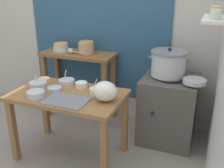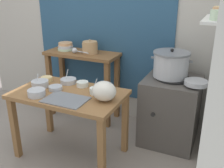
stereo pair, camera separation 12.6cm
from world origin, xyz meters
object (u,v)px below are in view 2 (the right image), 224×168
steamer_pot (171,64)px  clay_pot (90,47)px  prep_bowl_7 (37,93)px  prep_bowl_1 (47,79)px  plastic_bag (104,91)px  prep_bowl_0 (40,84)px  prep_bowl_4 (82,84)px  back_shelf_table (83,69)px  ladle (75,51)px  prep_bowl_3 (55,88)px  bowl_stack_enamel (66,47)px  wide_pan (196,83)px  prep_bowl_5 (95,90)px  serving_tray (66,100)px  prep_table (69,102)px  stove_block (170,110)px  prep_bowl_2 (68,81)px  prep_bowl_6 (103,86)px

steamer_pot → clay_pot: bearing=174.0°
steamer_pot → prep_bowl_7: bearing=-139.5°
clay_pot → prep_bowl_1: (-0.19, -0.66, -0.23)m
plastic_bag → prep_bowl_0: plastic_bag is taller
plastic_bag → prep_bowl_4: bearing=148.6°
back_shelf_table → ladle: bearing=-124.3°
prep_bowl_3 → plastic_bag: bearing=-1.8°
bowl_stack_enamel → wide_pan: bowl_stack_enamel is taller
prep_bowl_5 → prep_bowl_7: (-0.48, -0.28, 0.00)m
serving_tray → ladle: bearing=116.3°
prep_table → plastic_bag: size_ratio=4.86×
prep_bowl_1 → steamer_pot: bearing=24.0°
bowl_stack_enamel → prep_bowl_4: bowl_stack_enamel is taller
prep_table → ladle: ladle is taller
stove_block → prep_bowl_4: stove_block is taller
serving_tray → bowl_stack_enamel: bearing=123.1°
back_shelf_table → ladle: 0.27m
prep_table → serving_tray: (0.08, -0.17, 0.12)m
wide_pan → prep_bowl_0: size_ratio=1.33×
steamer_pot → bowl_stack_enamel: 1.43m
steamer_pot → clay_pot: (-1.05, 0.11, 0.06)m
prep_table → steamer_pot: bearing=40.2°
steamer_pot → prep_bowl_0: (-1.20, -0.71, -0.16)m
prep_bowl_2 → prep_bowl_5: prep_bowl_5 is taller
stove_block → serving_tray: stove_block is taller
prep_bowl_4 → prep_bowl_6: 0.23m
stove_block → prep_bowl_2: size_ratio=4.54×
prep_bowl_6 → prep_bowl_1: bearing=-174.5°
prep_bowl_7 → prep_bowl_2: bearing=78.5°
steamer_pot → prep_bowl_5: bearing=-132.9°
bowl_stack_enamel → ladle: (0.20, -0.09, -0.01)m
stove_block → prep_bowl_5: (-0.63, -0.62, 0.37)m
plastic_bag → prep_bowl_1: plastic_bag is taller
stove_block → bowl_stack_enamel: bowl_stack_enamel is taller
stove_block → serving_tray: 1.23m
bowl_stack_enamel → ladle: size_ratio=0.78×
steamer_pot → prep_bowl_6: 0.78m
prep_bowl_0 → prep_bowl_5: bearing=7.2°
prep_table → prep_bowl_5: bearing=17.2°
stove_block → ladle: size_ratio=2.93×
prep_bowl_5 → prep_bowl_6: prep_bowl_5 is taller
stove_block → plastic_bag: 0.97m
plastic_bag → prep_bowl_2: size_ratio=1.32×
steamer_pot → prep_bowl_5: steamer_pot is taller
stove_block → steamer_pot: steamer_pot is taller
prep_bowl_2 → prep_bowl_6: bearing=1.5°
clay_pot → prep_bowl_1: clay_pot is taller
prep_bowl_3 → clay_pot: bearing=93.5°
wide_pan → serving_tray: bearing=-145.1°
ladle → steamer_pot: bearing=-1.6°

